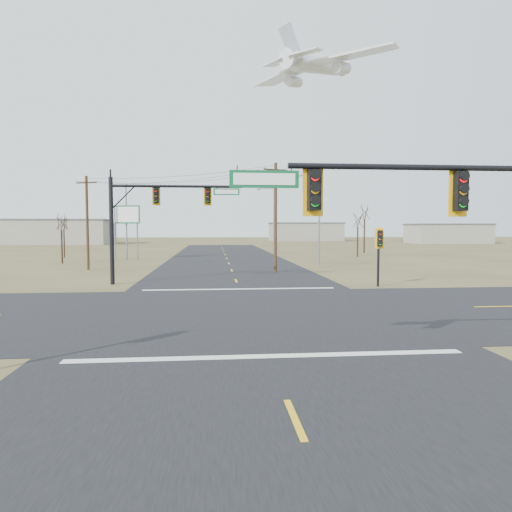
% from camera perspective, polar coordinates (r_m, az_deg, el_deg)
% --- Properties ---
extents(ground, '(320.00, 320.00, 0.00)m').
position_cam_1_polar(ground, '(21.28, -0.89, -6.93)').
color(ground, brown).
rests_on(ground, ground).
extents(road_ew, '(160.00, 14.00, 0.02)m').
position_cam_1_polar(road_ew, '(21.28, -0.89, -6.91)').
color(road_ew, black).
rests_on(road_ew, ground).
extents(road_ns, '(14.00, 160.00, 0.02)m').
position_cam_1_polar(road_ns, '(21.28, -0.89, -6.90)').
color(road_ns, black).
rests_on(road_ns, ground).
extents(stop_bar_near, '(12.00, 0.40, 0.01)m').
position_cam_1_polar(stop_bar_near, '(14.00, 1.54, -12.40)').
color(stop_bar_near, silver).
rests_on(stop_bar_near, road_ns).
extents(stop_bar_far, '(12.00, 0.40, 0.01)m').
position_cam_1_polar(stop_bar_far, '(28.67, -2.06, -4.14)').
color(stop_bar_far, silver).
rests_on(stop_bar_far, road_ns).
extents(mast_arm_near, '(10.32, 0.45, 6.08)m').
position_cam_1_polar(mast_arm_near, '(13.46, 23.82, 5.66)').
color(mast_arm_near, black).
rests_on(mast_arm_near, ground).
extents(mast_arm_far, '(9.00, 0.57, 7.29)m').
position_cam_1_polar(mast_arm_far, '(32.00, -12.51, 5.96)').
color(mast_arm_far, black).
rests_on(mast_arm_far, ground).
extents(pedestal_signal_ne, '(0.65, 0.55, 3.89)m').
position_cam_1_polar(pedestal_signal_ne, '(30.79, 15.17, 1.59)').
color(pedestal_signal_ne, black).
rests_on(pedestal_signal_ne, ground).
extents(utility_pole_near, '(2.18, 0.96, 9.41)m').
position_cam_1_polar(utility_pole_near, '(39.37, 2.46, 5.05)').
color(utility_pole_near, '#422D1C').
rests_on(utility_pole_near, ground).
extents(utility_pole_far, '(1.99, 0.87, 8.54)m').
position_cam_1_polar(utility_pole_far, '(44.36, -20.34, 4.12)').
color(utility_pole_far, '#422D1C').
rests_on(utility_pole_far, ground).
extents(highway_sign, '(3.41, 0.83, 6.52)m').
position_cam_1_polar(highway_sign, '(56.74, -15.94, 4.15)').
color(highway_sign, slate).
rests_on(highway_sign, ground).
extents(streetlight_a, '(2.66, 0.43, 9.48)m').
position_cam_1_polar(streetlight_a, '(48.24, 7.67, 5.27)').
color(streetlight_a, slate).
rests_on(streetlight_a, ground).
extents(streetlight_b, '(2.84, 0.40, 10.16)m').
position_cam_1_polar(streetlight_b, '(72.23, 2.09, 5.03)').
color(streetlight_b, slate).
rests_on(streetlight_b, ground).
extents(streetlight_c, '(2.58, 0.41, 9.19)m').
position_cam_1_polar(streetlight_c, '(57.20, -15.70, 4.74)').
color(streetlight_c, slate).
rests_on(streetlight_c, ground).
extents(bare_tree_a, '(3.01, 3.01, 5.70)m').
position_cam_1_polar(bare_tree_a, '(53.50, -23.17, 3.97)').
color(bare_tree_a, black).
rests_on(bare_tree_a, ground).
extents(bare_tree_b, '(2.75, 2.75, 5.70)m').
position_cam_1_polar(bare_tree_b, '(63.47, -22.91, 3.91)').
color(bare_tree_b, black).
rests_on(bare_tree_b, ground).
extents(bare_tree_c, '(3.16, 3.16, 6.19)m').
position_cam_1_polar(bare_tree_c, '(61.77, 12.62, 4.41)').
color(bare_tree_c, black).
rests_on(bare_tree_c, ground).
extents(bare_tree_d, '(3.13, 3.13, 7.79)m').
position_cam_1_polar(bare_tree_d, '(71.33, 13.42, 5.42)').
color(bare_tree_d, black).
rests_on(bare_tree_d, ground).
extents(warehouse_left, '(28.00, 14.00, 5.50)m').
position_cam_1_polar(warehouse_left, '(117.32, -24.46, 2.72)').
color(warehouse_left, gray).
rests_on(warehouse_left, ground).
extents(warehouse_mid, '(20.00, 12.00, 5.00)m').
position_cam_1_polar(warehouse_mid, '(133.55, 6.17, 2.98)').
color(warehouse_mid, gray).
rests_on(warehouse_mid, ground).
extents(warehouse_right, '(18.00, 10.00, 4.50)m').
position_cam_1_polar(warehouse_right, '(120.06, 22.83, 2.53)').
color(warehouse_right, gray).
rests_on(warehouse_right, ground).
extents(jet_airliner, '(28.95, 28.82, 12.99)m').
position_cam_1_polar(jet_airliner, '(91.61, 7.64, 22.70)').
color(jet_airliner, silver).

